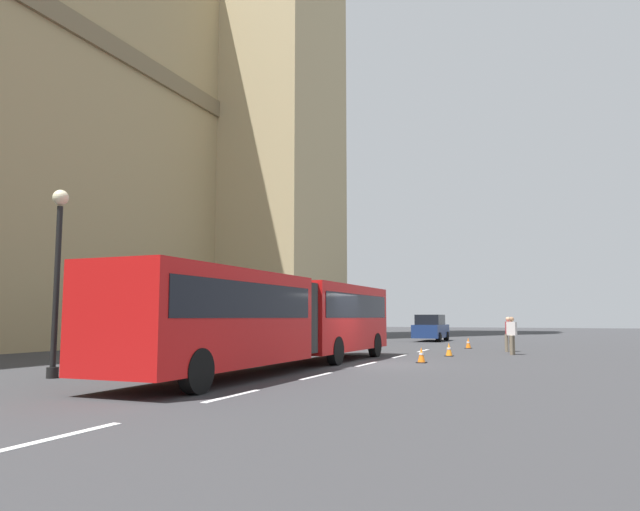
{
  "coord_description": "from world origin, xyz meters",
  "views": [
    {
      "loc": [
        -20.25,
        -6.57,
        1.67
      ],
      "look_at": [
        9.97,
        5.91,
        5.11
      ],
      "focal_mm": 33.0,
      "sensor_mm": 36.0,
      "label": 1
    }
  ],
  "objects_px": {
    "traffic_cone_east": "(468,343)",
    "pedestrian_near_cones": "(512,334)",
    "traffic_cone_west": "(421,355)",
    "traffic_cone_middle": "(449,350)",
    "articulated_bus": "(282,315)",
    "street_lamp": "(57,268)",
    "sedan_lead": "(431,328)",
    "pedestrian_by_kerb": "(508,333)"
  },
  "relations": [
    {
      "from": "articulated_bus",
      "to": "street_lamp",
      "type": "distance_m",
      "value": 6.95
    },
    {
      "from": "articulated_bus",
      "to": "traffic_cone_east",
      "type": "distance_m",
      "value": 15.54
    },
    {
      "from": "sedan_lead",
      "to": "traffic_cone_east",
      "type": "bearing_deg",
      "value": -156.76
    },
    {
      "from": "sedan_lead",
      "to": "street_lamp",
      "type": "xyz_separation_m",
      "value": [
        -29.18,
        4.39,
        2.14
      ]
    },
    {
      "from": "articulated_bus",
      "to": "sedan_lead",
      "type": "relative_size",
      "value": 3.64
    },
    {
      "from": "street_lamp",
      "to": "pedestrian_by_kerb",
      "type": "bearing_deg",
      "value": -30.84
    },
    {
      "from": "traffic_cone_west",
      "to": "traffic_cone_middle",
      "type": "height_order",
      "value": "same"
    },
    {
      "from": "traffic_cone_middle",
      "to": "traffic_cone_west",
      "type": "bearing_deg",
      "value": 176.12
    },
    {
      "from": "sedan_lead",
      "to": "traffic_cone_east",
      "type": "relative_size",
      "value": 7.59
    },
    {
      "from": "traffic_cone_middle",
      "to": "articulated_bus",
      "type": "bearing_deg",
      "value": 154.42
    },
    {
      "from": "traffic_cone_east",
      "to": "street_lamp",
      "type": "height_order",
      "value": "street_lamp"
    },
    {
      "from": "sedan_lead",
      "to": "street_lamp",
      "type": "bearing_deg",
      "value": 171.44
    },
    {
      "from": "articulated_bus",
      "to": "pedestrian_near_cones",
      "type": "distance_m",
      "value": 12.16
    },
    {
      "from": "street_lamp",
      "to": "pedestrian_by_kerb",
      "type": "relative_size",
      "value": 3.12
    },
    {
      "from": "sedan_lead",
      "to": "traffic_cone_middle",
      "type": "distance_m",
      "value": 16.33
    },
    {
      "from": "traffic_cone_east",
      "to": "pedestrian_near_cones",
      "type": "bearing_deg",
      "value": -150.81
    },
    {
      "from": "sedan_lead",
      "to": "pedestrian_by_kerb",
      "type": "xyz_separation_m",
      "value": [
        -11.5,
        -6.17,
        -0.0
      ]
    },
    {
      "from": "traffic_cone_east",
      "to": "traffic_cone_west",
      "type": "bearing_deg",
      "value": 179.46
    },
    {
      "from": "articulated_bus",
      "to": "street_lamp",
      "type": "xyz_separation_m",
      "value": [
        -5.13,
        4.51,
        1.31
      ]
    },
    {
      "from": "articulated_bus",
      "to": "pedestrian_near_cones",
      "type": "relative_size",
      "value": 9.49
    },
    {
      "from": "articulated_bus",
      "to": "traffic_cone_east",
      "type": "xyz_separation_m",
      "value": [
        15.01,
        -3.77,
        -1.46
      ]
    },
    {
      "from": "sedan_lead",
      "to": "street_lamp",
      "type": "height_order",
      "value": "street_lamp"
    },
    {
      "from": "sedan_lead",
      "to": "traffic_cone_east",
      "type": "height_order",
      "value": "sedan_lead"
    },
    {
      "from": "articulated_bus",
      "to": "traffic_cone_east",
      "type": "relative_size",
      "value": 27.65
    },
    {
      "from": "sedan_lead",
      "to": "pedestrian_near_cones",
      "type": "height_order",
      "value": "sedan_lead"
    },
    {
      "from": "traffic_cone_middle",
      "to": "pedestrian_near_cones",
      "type": "distance_m",
      "value": 3.26
    },
    {
      "from": "street_lamp",
      "to": "pedestrian_near_cones",
      "type": "xyz_separation_m",
      "value": [
        15.44,
        -10.9,
        -2.14
      ]
    },
    {
      "from": "traffic_cone_west",
      "to": "traffic_cone_middle",
      "type": "distance_m",
      "value": 4.1
    },
    {
      "from": "traffic_cone_west",
      "to": "traffic_cone_east",
      "type": "height_order",
      "value": "same"
    },
    {
      "from": "traffic_cone_west",
      "to": "articulated_bus",
      "type": "bearing_deg",
      "value": 138.55
    },
    {
      "from": "sedan_lead",
      "to": "traffic_cone_east",
      "type": "distance_m",
      "value": 9.87
    },
    {
      "from": "articulated_bus",
      "to": "street_lamp",
      "type": "relative_size",
      "value": 3.04
    },
    {
      "from": "sedan_lead",
      "to": "traffic_cone_middle",
      "type": "relative_size",
      "value": 7.59
    },
    {
      "from": "traffic_cone_west",
      "to": "street_lamp",
      "type": "height_order",
      "value": "street_lamp"
    },
    {
      "from": "sedan_lead",
      "to": "traffic_cone_middle",
      "type": "xyz_separation_m",
      "value": [
        -15.81,
        -4.06,
        -0.63
      ]
    },
    {
      "from": "traffic_cone_west",
      "to": "pedestrian_near_cones",
      "type": "relative_size",
      "value": 0.34
    },
    {
      "from": "pedestrian_by_kerb",
      "to": "traffic_cone_middle",
      "type": "bearing_deg",
      "value": 153.94
    },
    {
      "from": "traffic_cone_east",
      "to": "pedestrian_near_cones",
      "type": "xyz_separation_m",
      "value": [
        -4.69,
        -2.62,
        0.63
      ]
    },
    {
      "from": "street_lamp",
      "to": "sedan_lead",
      "type": "bearing_deg",
      "value": -8.56
    },
    {
      "from": "sedan_lead",
      "to": "traffic_cone_west",
      "type": "distance_m",
      "value": 20.27
    },
    {
      "from": "pedestrian_by_kerb",
      "to": "sedan_lead",
      "type": "bearing_deg",
      "value": 28.22
    },
    {
      "from": "pedestrian_near_cones",
      "to": "street_lamp",
      "type": "bearing_deg",
      "value": 144.78
    }
  ]
}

